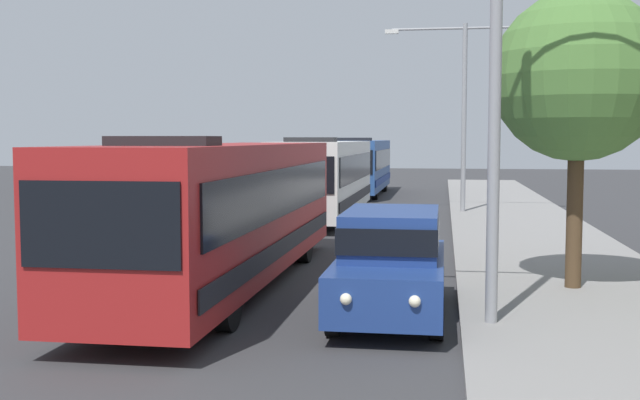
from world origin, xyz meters
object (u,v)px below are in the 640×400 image
Objects in this scene: bus_lead at (226,208)px; streetlamp_mid at (464,95)px; roadside_tree at (578,77)px; white_suv at (391,259)px; bus_middle at (361,165)px; streetlamp_near at (496,24)px; bus_second_in_line at (325,176)px.

streetlamp_mid is (5.40, 16.73, 3.27)m from bus_lead.
white_suv is at bearing -143.96° from roadside_tree.
roadside_tree reaches higher than bus_middle.
bus_lead is 4.43m from white_suv.
streetlamp_near is 3.87m from roadside_tree.
streetlamp_near reaches higher than bus_lead.
streetlamp_near reaches higher than roadside_tree.
white_suv is (3.70, -29.81, -0.66)m from bus_middle.
roadside_tree is (1.82, 3.36, -0.61)m from streetlamp_near.
bus_second_in_line is at bearing -153.66° from streetlamp_mid.
bus_middle is at bearing 104.85° from roadside_tree.
streetlamp_near is at bearing -118.53° from roadside_tree.
bus_second_in_line is 1.44× the size of streetlamp_mid.
streetlamp_mid is at bearing 72.12° from bus_lead.
bus_second_in_line is at bearing 107.42° from streetlamp_near.
streetlamp_near is at bearing -80.00° from bus_middle.
bus_middle is 28.32m from roadside_tree.
bus_lead is 2.08× the size of roadside_tree.
bus_second_in_line is (-0.00, 14.06, -0.00)m from bus_lead.
streetlamp_near is at bearing -30.19° from bus_lead.
bus_second_in_line and bus_middle have the same top height.
bus_second_in_line reaches higher than white_suv.
streetlamp_mid is at bearing 84.91° from white_suv.
bus_second_in_line is at bearing -90.00° from bus_middle.
roadside_tree is (7.22, 0.22, 2.70)m from bus_lead.
streetlamp_mid is 1.29× the size of roadside_tree.
streetlamp_mid reaches higher than white_suv.
bus_lead is 1.14× the size of bus_middle.
bus_middle reaches higher than white_suv.
bus_second_in_line is at bearing 117.55° from roadside_tree.
white_suv is at bearing -82.93° from bus_middle.
bus_lead is at bearing -178.29° from roadside_tree.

